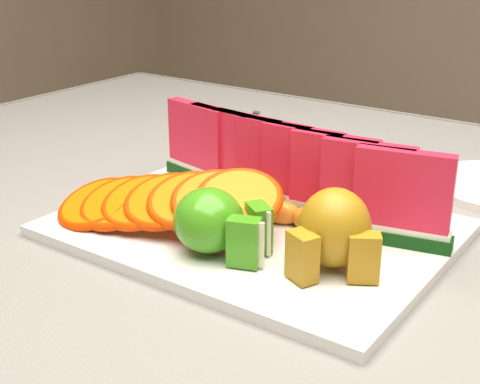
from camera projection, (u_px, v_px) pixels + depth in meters
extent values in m
cube|color=#45271D|center=(322.00, 241.00, 0.76)|extent=(1.40, 0.90, 0.03)
cube|color=#45271D|center=(151.00, 260.00, 1.53)|extent=(0.06, 0.06, 0.72)
cube|color=gray|center=(323.00, 226.00, 0.75)|extent=(1.52, 1.02, 0.01)
cube|color=gray|center=(460.00, 178.00, 1.17)|extent=(1.52, 0.01, 0.20)
cube|color=silver|center=(254.00, 228.00, 0.72)|extent=(0.40, 0.30, 0.01)
ellipsoid|color=#21820C|center=(208.00, 220.00, 0.64)|extent=(0.07, 0.07, 0.06)
cube|color=#21820C|center=(244.00, 242.00, 0.62)|extent=(0.03, 0.03, 0.05)
cube|color=beige|center=(249.00, 244.00, 0.61)|extent=(0.03, 0.01, 0.04)
cube|color=#21820C|center=(259.00, 227.00, 0.65)|extent=(0.04, 0.03, 0.05)
cube|color=beige|center=(264.00, 229.00, 0.64)|extent=(0.02, 0.02, 0.04)
ellipsoid|color=#AD7E04|center=(334.00, 228.00, 0.61)|extent=(0.07, 0.07, 0.07)
cube|color=#AD7E04|center=(302.00, 257.00, 0.59)|extent=(0.03, 0.03, 0.04)
cube|color=#AD7E04|center=(364.00, 257.00, 0.59)|extent=(0.03, 0.03, 0.04)
cube|color=silver|center=(225.00, 126.00, 1.12)|extent=(0.08, 0.16, 0.00)
cube|color=silver|center=(253.00, 114.00, 1.19)|extent=(0.02, 0.04, 0.00)
cube|color=silver|center=(255.00, 115.00, 1.18)|extent=(0.02, 0.04, 0.00)
cube|color=silver|center=(258.00, 115.00, 1.18)|extent=(0.02, 0.04, 0.00)
cube|color=#0C410C|center=(198.00, 175.00, 0.84)|extent=(0.11, 0.04, 0.01)
cube|color=silver|center=(198.00, 167.00, 0.84)|extent=(0.10, 0.04, 0.01)
cube|color=red|center=(197.00, 135.00, 0.82)|extent=(0.10, 0.04, 0.08)
cube|color=#0C410C|center=(222.00, 182.00, 0.82)|extent=(0.11, 0.04, 0.01)
cube|color=silver|center=(221.00, 174.00, 0.81)|extent=(0.10, 0.03, 0.01)
cube|color=red|center=(221.00, 141.00, 0.80)|extent=(0.10, 0.03, 0.08)
cube|color=#0C410C|center=(246.00, 190.00, 0.79)|extent=(0.11, 0.03, 0.01)
cube|color=silver|center=(246.00, 182.00, 0.79)|extent=(0.10, 0.03, 0.01)
cube|color=red|center=(247.00, 148.00, 0.77)|extent=(0.10, 0.02, 0.08)
cube|color=#0C410C|center=(273.00, 198.00, 0.77)|extent=(0.11, 0.02, 0.01)
cube|color=silver|center=(273.00, 190.00, 0.76)|extent=(0.10, 0.02, 0.01)
cube|color=red|center=(274.00, 155.00, 0.75)|extent=(0.10, 0.02, 0.08)
cube|color=#0C410C|center=(301.00, 207.00, 0.74)|extent=(0.11, 0.02, 0.01)
cube|color=silver|center=(301.00, 199.00, 0.74)|extent=(0.10, 0.02, 0.01)
cube|color=red|center=(303.00, 163.00, 0.72)|extent=(0.10, 0.02, 0.08)
cube|color=#0C410C|center=(331.00, 216.00, 0.72)|extent=(0.11, 0.03, 0.01)
cube|color=silver|center=(332.00, 208.00, 0.71)|extent=(0.10, 0.03, 0.01)
cube|color=red|center=(334.00, 171.00, 0.70)|extent=(0.10, 0.02, 0.08)
cube|color=#0C410C|center=(364.00, 227.00, 0.69)|extent=(0.11, 0.04, 0.01)
cube|color=silver|center=(364.00, 218.00, 0.69)|extent=(0.10, 0.03, 0.01)
cube|color=red|center=(367.00, 180.00, 0.67)|extent=(0.10, 0.03, 0.08)
cube|color=#0C410C|center=(398.00, 237.00, 0.67)|extent=(0.11, 0.04, 0.01)
cube|color=silver|center=(399.00, 228.00, 0.66)|extent=(0.10, 0.04, 0.01)
cube|color=red|center=(403.00, 189.00, 0.65)|extent=(0.10, 0.04, 0.08)
cylinder|color=#E9590F|center=(97.00, 204.00, 0.73)|extent=(0.09, 0.09, 0.04)
torus|color=#DA5C09|center=(97.00, 204.00, 0.73)|extent=(0.11, 0.11, 0.04)
cylinder|color=#E9590F|center=(119.00, 203.00, 0.72)|extent=(0.09, 0.09, 0.04)
torus|color=#DA5C09|center=(119.00, 203.00, 0.72)|extent=(0.10, 0.10, 0.04)
cylinder|color=#E9590F|center=(142.00, 202.00, 0.71)|extent=(0.08, 0.08, 0.04)
torus|color=#DA5C09|center=(142.00, 202.00, 0.71)|extent=(0.09, 0.09, 0.04)
cylinder|color=#E9590F|center=(165.00, 201.00, 0.70)|extent=(0.09, 0.09, 0.04)
torus|color=#DA5C09|center=(165.00, 201.00, 0.70)|extent=(0.10, 0.10, 0.04)
cylinder|color=#E9590F|center=(189.00, 200.00, 0.69)|extent=(0.10, 0.10, 0.04)
torus|color=#DA5C09|center=(189.00, 200.00, 0.69)|extent=(0.11, 0.11, 0.04)
cylinder|color=#E9590F|center=(214.00, 199.00, 0.68)|extent=(0.10, 0.10, 0.04)
torus|color=#DA5C09|center=(214.00, 199.00, 0.68)|extent=(0.12, 0.12, 0.04)
cylinder|color=#E9590F|center=(239.00, 198.00, 0.67)|extent=(0.11, 0.11, 0.04)
torus|color=#DA5C09|center=(239.00, 198.00, 0.67)|extent=(0.12, 0.12, 0.04)
cylinder|color=#E9590F|center=(238.00, 159.00, 0.88)|extent=(0.07, 0.07, 0.03)
torus|color=#DA5C09|center=(238.00, 159.00, 0.88)|extent=(0.08, 0.08, 0.03)
cylinder|color=#E9590F|center=(269.00, 164.00, 0.85)|extent=(0.07, 0.07, 0.03)
torus|color=#DA5C09|center=(269.00, 164.00, 0.85)|extent=(0.08, 0.08, 0.03)
cylinder|color=#E9590F|center=(302.00, 169.00, 0.82)|extent=(0.08, 0.08, 0.03)
torus|color=#DA5C09|center=(302.00, 169.00, 0.82)|extent=(0.09, 0.09, 0.03)
cylinder|color=#E9590F|center=(337.00, 174.00, 0.80)|extent=(0.08, 0.08, 0.03)
torus|color=#DA5C09|center=(337.00, 174.00, 0.80)|extent=(0.10, 0.09, 0.03)
cylinder|color=#E9590F|center=(374.00, 180.00, 0.77)|extent=(0.09, 0.09, 0.03)
torus|color=#DA5C09|center=(374.00, 180.00, 0.77)|extent=(0.10, 0.10, 0.03)
ellipsoid|color=#F35703|center=(206.00, 191.00, 0.77)|extent=(0.03, 0.05, 0.03)
ellipsoid|color=#F35703|center=(212.00, 201.00, 0.74)|extent=(0.04, 0.03, 0.03)
ellipsoid|color=#F35703|center=(215.00, 207.00, 0.73)|extent=(0.04, 0.05, 0.03)
ellipsoid|color=#F35703|center=(245.00, 210.00, 0.72)|extent=(0.04, 0.05, 0.03)
ellipsoid|color=#F35703|center=(266.00, 208.00, 0.73)|extent=(0.05, 0.04, 0.03)
ellipsoid|color=#F35703|center=(282.00, 213.00, 0.71)|extent=(0.05, 0.03, 0.03)
ellipsoid|color=#F35703|center=(308.00, 220.00, 0.70)|extent=(0.05, 0.03, 0.03)
ellipsoid|color=#F35703|center=(327.00, 222.00, 0.69)|extent=(0.04, 0.05, 0.03)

